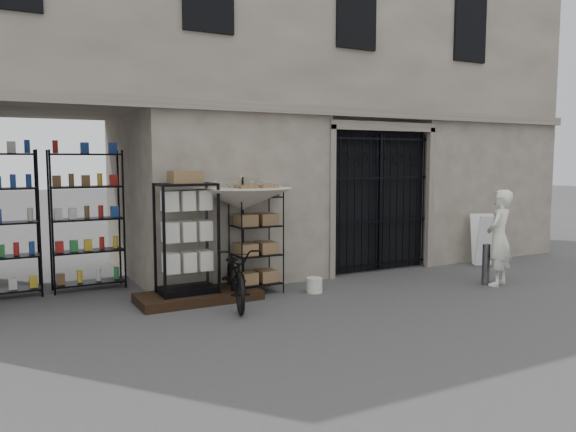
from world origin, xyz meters
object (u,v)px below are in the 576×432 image
display_cabinet (187,244)px  wire_rack (256,243)px  market_umbrella (243,193)px  steel_bollard (486,264)px  bicycle (236,305)px  easel_sign (486,240)px  white_bucket (314,285)px  shopkeeper (497,285)px

display_cabinet → wire_rack: display_cabinet is taller
market_umbrella → steel_bollard: market_umbrella is taller
bicycle → easel_sign: easel_sign is taller
wire_rack → steel_bollard: (4.05, -1.47, -0.50)m
white_bucket → bicycle: 1.55m
market_umbrella → bicycle: size_ratio=1.31×
white_bucket → shopkeeper: bearing=-18.7°
bicycle → easel_sign: bearing=20.3°
steel_bollard → easel_sign: 1.96m
wire_rack → shopkeeper: 4.58m
wire_rack → shopkeeper: (4.19, -1.63, -0.88)m
shopkeeper → easel_sign: size_ratio=1.60×
display_cabinet → market_umbrella: 1.33m
white_bucket → bicycle: bearing=-175.2°
white_bucket → bicycle: (-1.54, -0.13, -0.13)m
market_umbrella → steel_bollard: 4.74m
display_cabinet → steel_bollard: bearing=-5.1°
steel_bollard → white_bucket: bearing=163.2°
wire_rack → white_bucket: wire_rack is taller
display_cabinet → easel_sign: display_cabinet is taller
bicycle → wire_rack: bearing=60.0°
market_umbrella → easel_sign: (5.71, -0.20, -1.18)m
steel_bollard → shopkeeper: (0.14, -0.16, -0.38)m
market_umbrella → white_bucket: (1.11, -0.56, -1.62)m
bicycle → shopkeeper: bicycle is taller
bicycle → steel_bollard: (4.70, -0.83, 0.38)m
white_bucket → shopkeeper: size_ratio=0.16×
wire_rack → shopkeeper: wire_rack is taller
bicycle → display_cabinet: bearing=153.9°
steel_bollard → easel_sign: easel_sign is taller
white_bucket → steel_bollard: bearing=-16.8°
bicycle → shopkeeper: 4.95m
bicycle → easel_sign: size_ratio=1.67×
market_umbrella → bicycle: (-0.43, -0.69, -1.75)m
bicycle → market_umbrella: bearing=73.7°
white_bucket → shopkeeper: white_bucket is taller
wire_rack → shopkeeper: bearing=-29.9°
display_cabinet → shopkeeper: display_cabinet is taller
bicycle → steel_bollard: bearing=5.7°
wire_rack → steel_bollard: bearing=-28.6°
market_umbrella → steel_bollard: size_ratio=3.22×
white_bucket → bicycle: bicycle is taller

